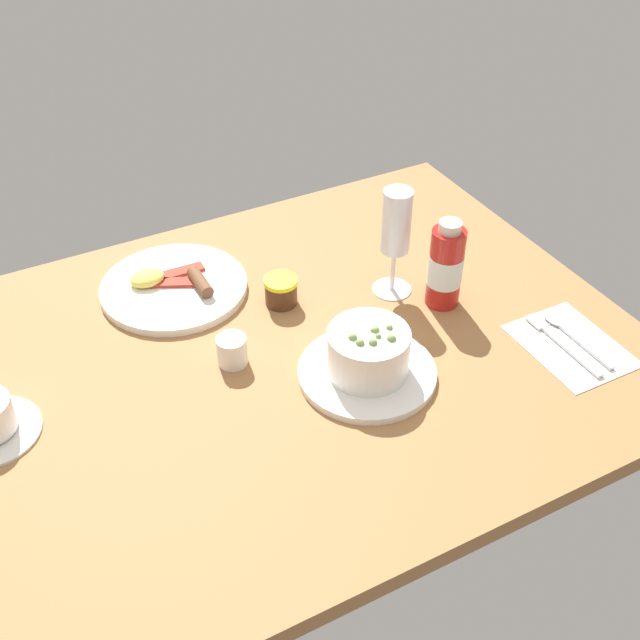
% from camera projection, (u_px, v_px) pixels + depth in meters
% --- Properties ---
extents(ground_plane, '(1.10, 0.84, 0.03)m').
position_uv_depth(ground_plane, '(284.00, 360.00, 1.25)').
color(ground_plane, '#9E6B3D').
extents(porridge_bowl, '(0.21, 0.21, 0.09)m').
position_uv_depth(porridge_bowl, '(368.00, 356.00, 1.18)').
color(porridge_bowl, white).
rests_on(porridge_bowl, ground_plane).
extents(cutlery_setting, '(0.14, 0.18, 0.01)m').
position_uv_depth(cutlery_setting, '(569.00, 343.00, 1.26)').
color(cutlery_setting, white).
rests_on(cutlery_setting, ground_plane).
extents(creamer_jug, '(0.06, 0.05, 0.05)m').
position_uv_depth(creamer_jug, '(232.00, 350.00, 1.21)').
color(creamer_jug, white).
rests_on(creamer_jug, ground_plane).
extents(wine_glass, '(0.07, 0.07, 0.19)m').
position_uv_depth(wine_glass, '(396.00, 228.00, 1.29)').
color(wine_glass, white).
rests_on(wine_glass, ground_plane).
extents(jam_jar, '(0.06, 0.06, 0.05)m').
position_uv_depth(jam_jar, '(281.00, 291.00, 1.33)').
color(jam_jar, '#472A17').
rests_on(jam_jar, ground_plane).
extents(sauce_bottle_red, '(0.06, 0.06, 0.16)m').
position_uv_depth(sauce_bottle_red, '(445.00, 267.00, 1.30)').
color(sauce_bottle_red, '#B21E19').
rests_on(sauce_bottle_red, ground_plane).
extents(breakfast_plate, '(0.25, 0.25, 0.04)m').
position_uv_depth(breakfast_plate, '(173.00, 286.00, 1.36)').
color(breakfast_plate, white).
rests_on(breakfast_plate, ground_plane).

